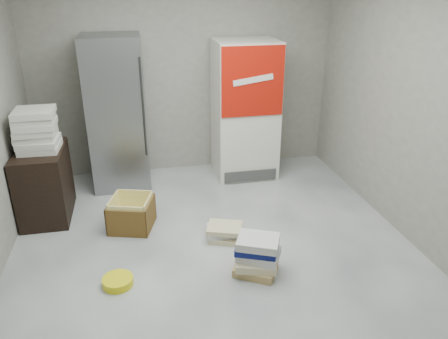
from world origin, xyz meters
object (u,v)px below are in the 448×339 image
Objects in this scene: steel_fridge at (117,113)px; phonebook_stack_main at (257,255)px; coke_cooler at (245,110)px; wood_shelf at (45,184)px; cardboard_box at (132,215)px.

steel_fridge reaches higher than phonebook_stack_main.
wood_shelf is at bearing -163.72° from coke_cooler.
steel_fridge reaches higher than wood_shelf.
cardboard_box is at bearing 158.66° from phonebook_stack_main.
wood_shelf is (-0.83, -0.73, -0.55)m from steel_fridge.
phonebook_stack_main is (-0.44, -2.24, -0.72)m from coke_cooler.
cardboard_box is at bearing -142.68° from coke_cooler.
steel_fridge is 1.65m from coke_cooler.
phonebook_stack_main is at bearing -36.66° from wood_shelf.
steel_fridge is at bearing 41.31° from wood_shelf.
coke_cooler is at bearing 16.28° from wood_shelf.
cardboard_box is (0.10, -1.19, -0.80)m from steel_fridge.
phonebook_stack_main is at bearing -27.05° from cardboard_box.
phonebook_stack_main reaches higher than cardboard_box.
coke_cooler is at bearing 53.83° from cardboard_box.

